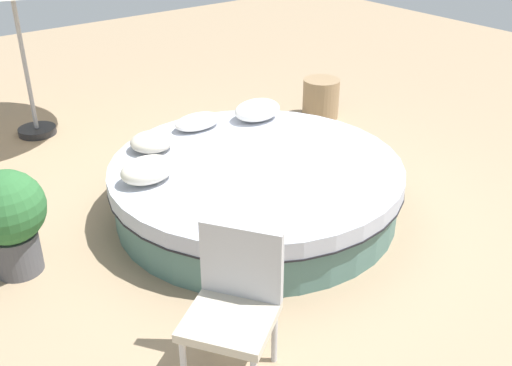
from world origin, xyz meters
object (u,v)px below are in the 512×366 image
at_px(patio_chair, 235,296).
at_px(planter, 9,216).
at_px(throw_pillow_1, 198,122).
at_px(throw_pillow_3, 148,170).
at_px(throw_pillow_0, 257,110).
at_px(round_bed, 256,187).
at_px(throw_pillow_2, 152,142).
at_px(side_table, 321,98).

xyz_separation_m(patio_chair, planter, (0.77, -1.87, -0.06)).
height_order(throw_pillow_1, throw_pillow_3, throw_pillow_3).
height_order(throw_pillow_0, patio_chair, patio_chair).
bearing_deg(round_bed, planter, -11.82).
distance_m(throw_pillow_0, throw_pillow_1, 0.65).
bearing_deg(round_bed, throw_pillow_1, -90.99).
relative_size(round_bed, planter, 3.04).
height_order(round_bed, throw_pillow_2, throw_pillow_2).
distance_m(round_bed, side_table, 2.52).
relative_size(throw_pillow_1, side_table, 1.02).
relative_size(round_bed, throw_pillow_0, 5.11).
bearing_deg(throw_pillow_2, round_bed, 126.32).
bearing_deg(throw_pillow_2, side_table, -167.89).
bearing_deg(throw_pillow_1, throw_pillow_2, 15.70).
bearing_deg(planter, patio_chair, 112.23).
distance_m(throw_pillow_1, throw_pillow_2, 0.64).
distance_m(round_bed, planter, 2.10).
relative_size(round_bed, throw_pillow_3, 5.59).
distance_m(throw_pillow_1, planter, 2.13).
height_order(round_bed, throw_pillow_0, throw_pillow_0).
xyz_separation_m(round_bed, throw_pillow_1, (-0.02, -0.98, 0.32)).
relative_size(throw_pillow_2, planter, 0.47).
height_order(throw_pillow_1, planter, planter).
bearing_deg(side_table, throw_pillow_0, 21.58).
distance_m(throw_pillow_0, side_table, 1.61).
distance_m(throw_pillow_0, throw_pillow_2, 1.23).
height_order(throw_pillow_0, throw_pillow_2, throw_pillow_0).
distance_m(throw_pillow_2, side_table, 2.78).
distance_m(patio_chair, planter, 2.03).
height_order(throw_pillow_3, side_table, throw_pillow_3).
bearing_deg(throw_pillow_2, throw_pillow_1, -164.30).
xyz_separation_m(throw_pillow_0, patio_chair, (1.91, 2.26, -0.05)).
relative_size(throw_pillow_3, side_table, 0.96).
bearing_deg(side_table, planter, 13.07).
bearing_deg(side_table, throw_pillow_1, 11.03).
bearing_deg(planter, throw_pillow_2, -165.16).
distance_m(throw_pillow_3, side_table, 3.25).
bearing_deg(throw_pillow_3, throw_pillow_2, -121.92).
bearing_deg(patio_chair, throw_pillow_3, -45.50).
height_order(throw_pillow_2, side_table, throw_pillow_2).
bearing_deg(planter, side_table, -166.93).
height_order(planter, side_table, planter).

